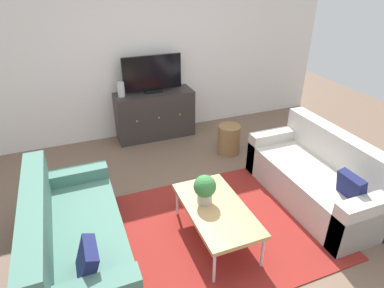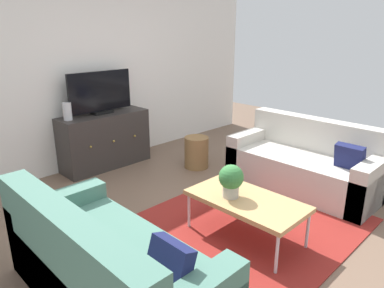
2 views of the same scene
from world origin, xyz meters
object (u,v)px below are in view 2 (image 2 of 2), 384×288
object	(u,v)px
flat_screen_tv	(100,93)
coffee_table	(246,201)
couch_left_side	(103,272)
potted_plant	(231,179)
tv_console	(105,140)
couch_right_side	(306,165)
glass_vase	(67,111)
wicker_basket	(196,152)

from	to	relation	value
flat_screen_tv	coffee_table	bearing A→B (deg)	-91.86
couch_left_side	potted_plant	bearing A→B (deg)	-1.92
tv_console	couch_right_side	bearing A→B (deg)	-59.95
glass_vase	wicker_basket	distance (m)	1.81
coffee_table	tv_console	size ratio (longest dim) A/B	0.86
couch_left_side	wicker_basket	world-z (taller)	couch_left_side
coffee_table	wicker_basket	bearing A→B (deg)	58.73
wicker_basket	glass_vase	bearing A→B (deg)	145.47
potted_plant	glass_vase	size ratio (longest dim) A/B	1.37
potted_plant	flat_screen_tv	world-z (taller)	flat_screen_tv
couch_right_side	potted_plant	bearing A→B (deg)	-178.34
coffee_table	couch_right_side	bearing A→B (deg)	6.68
potted_plant	tv_console	bearing A→B (deg)	86.22
flat_screen_tv	wicker_basket	xyz separation A→B (m)	(0.88, -0.98, -0.83)
flat_screen_tv	wicker_basket	world-z (taller)	flat_screen_tv
potted_plant	glass_vase	bearing A→B (deg)	98.17
couch_left_side	potted_plant	distance (m)	1.36
couch_left_side	couch_right_side	world-z (taller)	same
potted_plant	wicker_basket	size ratio (longest dim) A/B	0.70
coffee_table	tv_console	xyz separation A→B (m)	(0.08, 2.55, 0.00)
flat_screen_tv	glass_vase	bearing A→B (deg)	-177.74
coffee_table	glass_vase	bearing A→B (deg)	99.45
glass_vase	wicker_basket	size ratio (longest dim) A/B	0.51
potted_plant	tv_console	xyz separation A→B (m)	(0.16, 2.42, -0.20)
couch_left_side	tv_console	world-z (taller)	couch_left_side
couch_right_side	glass_vase	world-z (taller)	glass_vase
couch_left_side	coffee_table	world-z (taller)	couch_left_side
flat_screen_tv	wicker_basket	bearing A→B (deg)	-47.90
couch_right_side	tv_console	distance (m)	2.74
potted_plant	coffee_table	bearing A→B (deg)	-58.77
tv_console	glass_vase	distance (m)	0.71
potted_plant	wicker_basket	distance (m)	1.83
wicker_basket	tv_console	bearing A→B (deg)	132.69
glass_vase	tv_console	bearing A→B (deg)	-0.01
potted_plant	tv_console	size ratio (longest dim) A/B	0.25
potted_plant	flat_screen_tv	size ratio (longest dim) A/B	0.33
glass_vase	wicker_basket	world-z (taller)	glass_vase
flat_screen_tv	wicker_basket	distance (m)	1.56
couch_right_side	wicker_basket	size ratio (longest dim) A/B	3.98
couch_right_side	coffee_table	xyz separation A→B (m)	(-1.46, -0.17, 0.10)
couch_right_side	coffee_table	size ratio (longest dim) A/B	1.64
coffee_table	wicker_basket	world-z (taller)	wicker_basket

